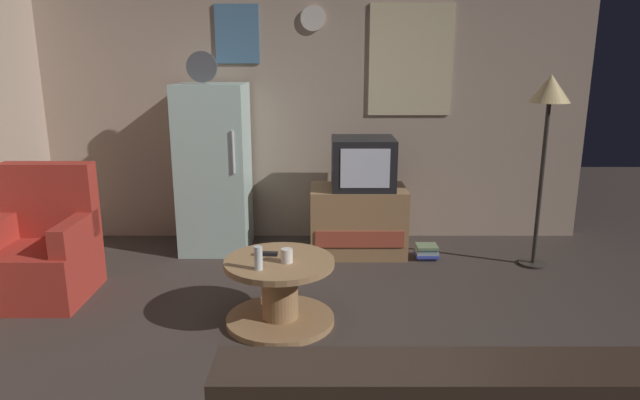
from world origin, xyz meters
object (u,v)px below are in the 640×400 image
fridge (216,168)px  tv_stand (360,221)px  mug_ceramic_white (289,256)px  armchair (45,251)px  crt_tv (365,163)px  remote_control (268,254)px  standing_lamp (551,104)px  book_stack (428,252)px  coffee_table (282,291)px  wine_glass (260,258)px

fridge → tv_stand: bearing=-5.8°
mug_ceramic_white → armchair: size_ratio=0.09×
crt_tv → armchair: crt_tv is taller
remote_control → standing_lamp: bearing=28.7°
armchair → tv_stand: bearing=21.3°
book_stack → mug_ceramic_white: bearing=-132.3°
crt_tv → armchair: bearing=-159.0°
standing_lamp → coffee_table: (-2.09, -1.07, -1.14)m
mug_ceramic_white → fridge: bearing=115.3°
tv_stand → standing_lamp: bearing=-11.7°
armchair → book_stack: (2.97, 0.76, -0.27)m
standing_lamp → mug_ceramic_white: 2.48m
wine_glass → book_stack: wine_glass is taller
standing_lamp → armchair: bearing=-170.9°
tv_stand → mug_ceramic_white: 1.54m
coffee_table → mug_ceramic_white: size_ratio=8.00×
mug_ceramic_white → tv_stand: bearing=68.8°
mug_ceramic_white → book_stack: 1.76m
tv_stand → wine_glass: 1.72m
wine_glass → tv_stand: bearing=65.1°
tv_stand → remote_control: (-0.70, -1.30, 0.15)m
tv_stand → book_stack: size_ratio=4.31×
coffee_table → armchair: (-1.77, 0.46, 0.12)m
standing_lamp → tv_stand: bearing=168.3°
remote_control → armchair: 1.73m
tv_stand → mug_ceramic_white: size_ratio=9.33×
crt_tv → remote_control: crt_tv is taller
standing_lamp → book_stack: bearing=170.8°
mug_ceramic_white → remote_control: (-0.14, 0.13, -0.03)m
armchair → book_stack: armchair is taller
mug_ceramic_white → book_stack: size_ratio=0.46×
standing_lamp → armchair: (-3.86, -0.62, -1.02)m
tv_stand → book_stack: (0.60, -0.16, -0.24)m
standing_lamp → book_stack: 1.57m
remote_control → fridge: bearing=116.9°
mug_ceramic_white → remote_control: 0.20m
fridge → standing_lamp: fridge is taller
tv_stand → crt_tv: (0.04, -0.00, 0.52)m
remote_control → wine_glass: bearing=-91.0°
coffee_table → book_stack: 1.72m
coffee_table → remote_control: bearing=137.4°
coffee_table → remote_control: remote_control is taller
remote_control → armchair: armchair is taller
wine_glass → remote_control: 0.26m
coffee_table → mug_ceramic_white: 0.28m
tv_stand → armchair: 2.55m
crt_tv → remote_control: 1.53m
tv_stand → coffee_table: 1.51m
armchair → book_stack: 3.08m
wine_glass → book_stack: bearing=46.5°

